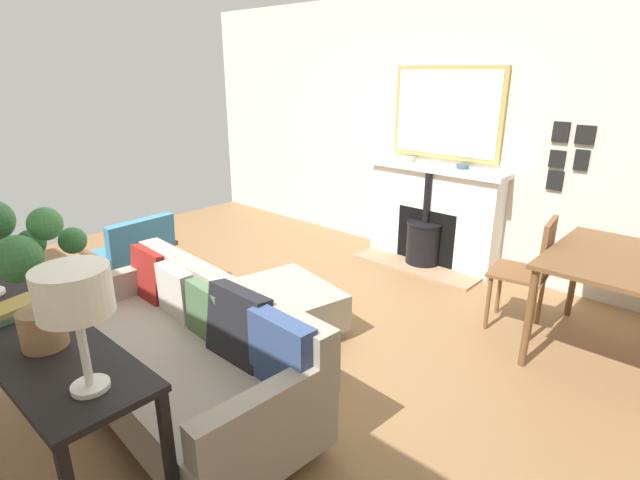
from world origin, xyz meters
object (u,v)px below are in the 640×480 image
at_px(book_stack, 11,310).
at_px(dining_table, 618,271).
at_px(ottoman, 285,305).
at_px(armchair_accent, 133,251).
at_px(console_table, 36,351).
at_px(potted_plant, 24,264).
at_px(dining_chair_near_fireplace, 532,266).
at_px(fireplace, 431,220).
at_px(table_lamp_far_end, 74,296).
at_px(mantel_bowl_far, 463,166).
at_px(mantel_bowl_near, 409,159).
at_px(sofa, 185,353).

bearing_deg(book_stack, dining_table, 146.46).
xyz_separation_m(ottoman, armchair_accent, (0.43, -1.45, 0.20)).
bearing_deg(console_table, potted_plant, 83.20).
relative_size(armchair_accent, dining_chair_near_fireplace, 0.82).
relative_size(console_table, dining_chair_near_fireplace, 1.78).
relative_size(fireplace, table_lamp_far_end, 2.99).
bearing_deg(potted_plant, fireplace, -175.50).
distance_m(potted_plant, dining_chair_near_fireplace, 3.26).
bearing_deg(dining_chair_near_fireplace, potted_plant, -18.02).
bearing_deg(armchair_accent, console_table, 51.33).
xyz_separation_m(mantel_bowl_far, potted_plant, (3.84, 0.03, 0.15)).
xyz_separation_m(mantel_bowl_near, sofa, (3.06, 0.45, -0.70)).
bearing_deg(sofa, table_lamp_far_end, 38.33).
distance_m(ottoman, book_stack, 1.83).
height_order(fireplace, mantel_bowl_near, mantel_bowl_near).
height_order(sofa, book_stack, book_stack).
distance_m(sofa, armchair_accent, 1.72).
relative_size(armchair_accent, dining_table, 0.68).
bearing_deg(armchair_accent, fireplace, 148.52).
distance_m(console_table, table_lamp_far_end, 0.77).
bearing_deg(sofa, potted_plant, 12.98).
bearing_deg(dining_chair_near_fireplace, book_stack, -25.46).
distance_m(mantel_bowl_far, sofa, 3.15).
distance_m(armchair_accent, dining_chair_near_fireplace, 3.28).
distance_m(fireplace, potted_plant, 3.87).
bearing_deg(console_table, mantel_bowl_near, -173.35).
distance_m(fireplace, book_stack, 3.79).
bearing_deg(mantel_bowl_near, dining_table, 69.45).
relative_size(mantel_bowl_far, table_lamp_far_end, 0.25).
bearing_deg(dining_table, mantel_bowl_far, -117.38).
xyz_separation_m(fireplace, book_stack, (3.77, -0.15, 0.36)).
bearing_deg(book_stack, dining_chair_near_fireplace, 154.54).
distance_m(fireplace, table_lamp_far_end, 3.90).
distance_m(mantel_bowl_near, dining_chair_near_fireplace, 1.88).
height_order(mantel_bowl_near, dining_chair_near_fireplace, mantel_bowl_near).
height_order(sofa, ottoman, sofa).
height_order(fireplace, mantel_bowl_far, mantel_bowl_far).
xyz_separation_m(book_stack, dining_chair_near_fireplace, (-3.01, 1.43, -0.29)).
bearing_deg(mantel_bowl_far, book_stack, -6.22).
bearing_deg(mantel_bowl_far, ottoman, -8.99).
relative_size(table_lamp_far_end, dining_chair_near_fireplace, 0.54).
height_order(console_table, book_stack, book_stack).
bearing_deg(sofa, fireplace, -177.72).
bearing_deg(armchair_accent, book_stack, 46.36).
distance_m(mantel_bowl_near, mantel_bowl_far, 0.60).
distance_m(sofa, table_lamp_far_end, 1.27).
relative_size(book_stack, dining_chair_near_fireplace, 0.31).
bearing_deg(armchair_accent, table_lamp_far_end, 59.73).
height_order(console_table, dining_chair_near_fireplace, dining_chair_near_fireplace).
bearing_deg(book_stack, ottoman, 177.15).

